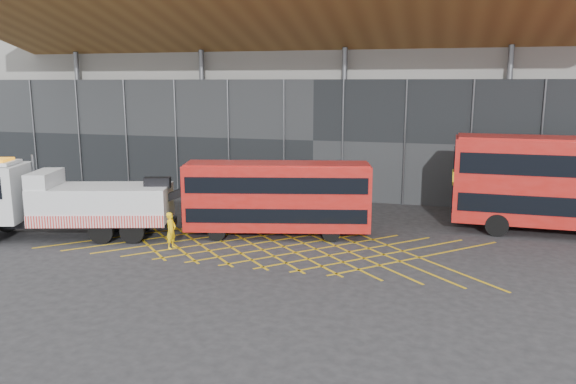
% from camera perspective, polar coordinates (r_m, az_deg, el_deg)
% --- Properties ---
extents(ground_plane, '(120.00, 120.00, 0.00)m').
position_cam_1_polar(ground_plane, '(28.28, -6.71, -5.03)').
color(ground_plane, '#262628').
extents(road_markings, '(21.56, 7.16, 0.01)m').
position_cam_1_polar(road_markings, '(27.48, -2.06, -5.42)').
color(road_markings, gold).
rests_on(road_markings, ground_plane).
extents(construction_building, '(55.00, 23.97, 18.00)m').
position_cam_1_polar(construction_building, '(44.33, 4.65, 12.56)').
color(construction_building, gray).
rests_on(construction_building, ground_plane).
extents(recovery_truck, '(11.78, 5.53, 4.13)m').
position_cam_1_polar(recovery_truck, '(30.63, -21.89, -0.83)').
color(recovery_truck, black).
rests_on(recovery_truck, ground_plane).
extents(bus_towed, '(9.63, 4.30, 3.82)m').
position_cam_1_polar(bus_towed, '(28.57, -1.13, -0.40)').
color(bus_towed, '#AD140F').
rests_on(bus_towed, ground_plane).
extents(worker, '(0.46, 0.67, 1.76)m').
position_cam_1_polar(worker, '(27.34, -11.79, -3.84)').
color(worker, yellow).
rests_on(worker, ground_plane).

